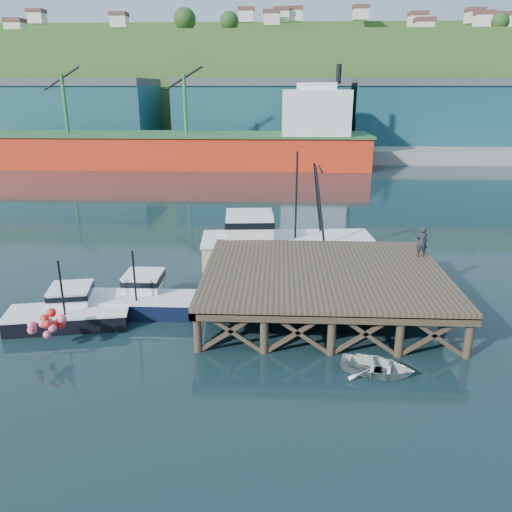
# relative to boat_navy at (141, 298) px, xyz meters

# --- Properties ---
(ground) EXTENTS (300.00, 300.00, 0.00)m
(ground) POSITION_rel_boat_navy_xyz_m (3.72, 0.75, -0.70)
(ground) COLOR black
(ground) RESTS_ON ground
(wharf) EXTENTS (12.00, 10.00, 2.62)m
(wharf) POSITION_rel_boat_navy_xyz_m (9.22, 0.56, 1.24)
(wharf) COLOR brown
(wharf) RESTS_ON ground
(far_quay) EXTENTS (160.00, 40.00, 2.00)m
(far_quay) POSITION_rel_boat_navy_xyz_m (3.72, 70.75, 0.30)
(far_quay) COLOR gray
(far_quay) RESTS_ON ground
(warehouse_left) EXTENTS (32.00, 16.00, 9.00)m
(warehouse_left) POSITION_rel_boat_navy_xyz_m (-31.28, 65.75, 5.80)
(warehouse_left) COLOR #1B5459
(warehouse_left) RESTS_ON far_quay
(warehouse_mid) EXTENTS (28.00, 16.00, 9.00)m
(warehouse_mid) POSITION_rel_boat_navy_xyz_m (3.72, 65.75, 5.80)
(warehouse_mid) COLOR #1B5459
(warehouse_mid) RESTS_ON far_quay
(warehouse_right) EXTENTS (30.00, 16.00, 9.00)m
(warehouse_right) POSITION_rel_boat_navy_xyz_m (33.72, 65.75, 5.80)
(warehouse_right) COLOR #1B5459
(warehouse_right) RESTS_ON far_quay
(cargo_ship) EXTENTS (55.50, 10.00, 13.75)m
(cargo_ship) POSITION_rel_boat_navy_xyz_m (-4.74, 48.75, 2.61)
(cargo_ship) COLOR red
(cargo_ship) RESTS_ON ground
(hillside) EXTENTS (220.00, 50.00, 22.00)m
(hillside) POSITION_rel_boat_navy_xyz_m (3.72, 100.75, 10.30)
(hillside) COLOR #2D511E
(hillside) RESTS_ON ground
(boat_navy) EXTENTS (5.58, 2.94, 3.49)m
(boat_navy) POSITION_rel_boat_navy_xyz_m (0.00, 0.00, 0.00)
(boat_navy) COLOR black
(boat_navy) RESTS_ON ground
(boat_black) EXTENTS (5.94, 4.93, 3.49)m
(boat_black) POSITION_rel_boat_navy_xyz_m (-3.07, -1.59, -0.06)
(boat_black) COLOR black
(boat_black) RESTS_ON ground
(trawler) EXTENTS (11.03, 4.69, 7.20)m
(trawler) POSITION_rel_boat_navy_xyz_m (7.25, 7.25, 0.78)
(trawler) COLOR beige
(trawler) RESTS_ON ground
(dinghy) EXTENTS (3.36, 2.82, 0.60)m
(dinghy) POSITION_rel_boat_navy_xyz_m (10.93, -5.37, -0.40)
(dinghy) COLOR silver
(dinghy) RESTS_ON ground
(dockworker) EXTENTS (0.63, 0.44, 1.65)m
(dockworker) POSITION_rel_boat_navy_xyz_m (14.62, 3.02, 2.25)
(dockworker) COLOR black
(dockworker) RESTS_ON wharf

